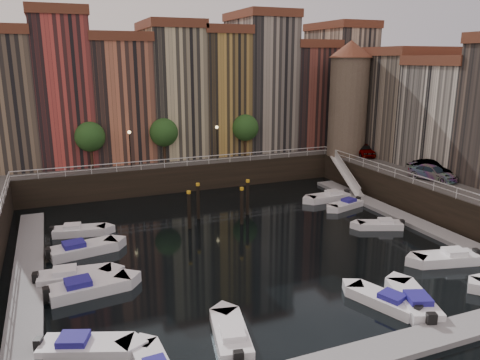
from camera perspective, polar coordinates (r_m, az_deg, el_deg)
name	(u,v)px	position (r m, az deg, el deg)	size (l,w,h in m)	color
ground	(241,241)	(39.18, 0.12, -7.40)	(200.00, 200.00, 0.00)	black
quay_far	(167,161)	(62.60, -8.92, 2.24)	(80.00, 20.00, 3.00)	black
dock_left	(28,277)	(35.79, -24.45, -10.69)	(2.00, 28.00, 0.35)	gray
dock_right	(405,218)	(46.60, 19.45, -4.41)	(2.00, 28.00, 0.35)	gray
dock_near	(368,355)	(25.98, 15.37, -19.87)	(30.00, 2.00, 0.35)	gray
mountains	(104,83)	(144.63, -16.26, 11.31)	(145.00, 100.00, 18.00)	#2D382D
far_terrace	(195,89)	(59.75, -5.57, 10.93)	(48.70, 10.30, 17.50)	#7B664E
right_terrace	(459,108)	(55.20, 25.11, 7.90)	(9.30, 24.30, 14.00)	#7A6D5C
corner_tower	(349,97)	(58.96, 13.09, 9.84)	(5.20, 5.20, 13.80)	#6B5B4C
promenade_trees	(170,132)	(53.91, -8.58, 5.78)	(21.20, 3.20, 5.20)	black
street_lamps	(175,139)	(53.14, -7.94, 4.93)	(10.36, 0.36, 4.18)	black
railings	(221,183)	(42.32, -2.38, -0.33)	(36.08, 34.04, 0.52)	white
gangway	(346,173)	(54.94, 12.79, 0.78)	(2.78, 8.32, 3.73)	white
mooring_pilings	(220,204)	(43.22, -2.49, -2.97)	(6.67, 3.26, 3.78)	black
boat_left_0	(84,347)	(26.55, -18.48, -18.78)	(4.97, 3.28, 1.12)	white
boat_left_1	(87,288)	(32.31, -18.10, -12.37)	(5.35, 2.47, 1.21)	white
boat_left_2	(73,276)	(34.16, -19.64, -11.02)	(5.13, 2.29, 1.16)	white
boat_left_3	(82,249)	(38.48, -18.74, -7.98)	(5.38, 2.72, 1.21)	white
boat_left_4	(78,231)	(42.68, -19.11, -5.86)	(4.67, 2.41, 1.05)	white
boat_right_1	(447,258)	(38.21, 23.95, -8.70)	(5.07, 2.82, 1.14)	white
boat_right_2	(381,225)	(43.67, 16.78, -5.25)	(4.14, 2.81, 0.94)	white
boat_right_3	(346,205)	(48.63, 12.78, -2.96)	(4.28, 2.55, 0.96)	white
boat_right_4	(329,197)	(50.75, 10.81, -2.05)	(4.86, 1.86, 1.11)	white
boat_near_1	(231,335)	(26.23, -1.12, -18.42)	(2.60, 4.89, 1.10)	white
boat_near_2	(385,300)	(30.76, 17.21, -13.83)	(3.06, 4.71, 1.06)	white
boat_near_3	(414,301)	(31.13, 20.42, -13.69)	(3.35, 5.19, 1.17)	white
car_a	(363,150)	(59.35, 14.77, 3.51)	(1.84, 4.57, 1.56)	gray
car_b	(434,169)	(51.45, 22.60, 1.25)	(1.70, 4.88, 1.61)	gray
car_c	(432,174)	(49.76, 22.40, 0.72)	(1.96, 4.82, 1.40)	gray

